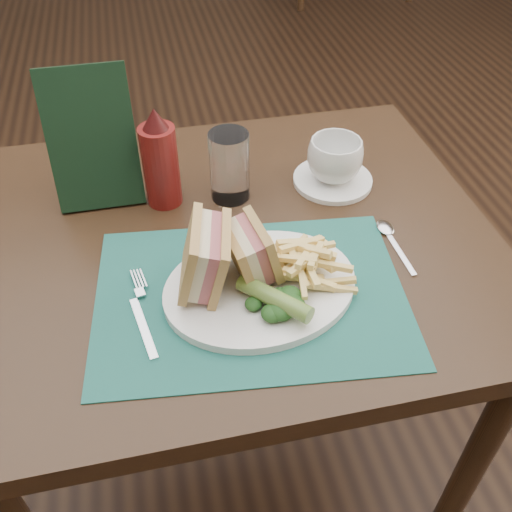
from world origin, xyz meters
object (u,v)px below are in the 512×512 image
at_px(saucer, 333,180).
at_px(drinking_glass, 229,166).
at_px(table_main, 236,366).
at_px(placemat, 251,295).
at_px(ketchup_bottle, 160,158).
at_px(plate, 260,287).
at_px(sandwich_half_a, 190,257).
at_px(coffee_cup, 335,160).
at_px(check_presenter, 92,139).
at_px(sandwich_half_b, 238,254).

distance_m(saucer, drinking_glass, 0.21).
height_order(table_main, placemat, placemat).
xyz_separation_m(placemat, saucer, (0.21, 0.26, 0.00)).
bearing_deg(ketchup_bottle, placemat, -68.93).
height_order(plate, sandwich_half_a, sandwich_half_a).
height_order(plate, drinking_glass, drinking_glass).
bearing_deg(plate, drinking_glass, 80.09).
height_order(placemat, drinking_glass, drinking_glass).
bearing_deg(coffee_cup, plate, -128.15).
bearing_deg(sandwich_half_a, check_presenter, 125.78).
bearing_deg(coffee_cup, table_main, -153.19).
relative_size(saucer, drinking_glass, 1.15).
distance_m(plate, coffee_cup, 0.32).
distance_m(placemat, ketchup_bottle, 0.30).
bearing_deg(table_main, check_presenter, 142.70).
relative_size(sandwich_half_a, drinking_glass, 0.87).
bearing_deg(ketchup_bottle, saucer, -1.76).
xyz_separation_m(saucer, coffee_cup, (0.00, 0.00, 0.05)).
height_order(saucer, ketchup_bottle, ketchup_bottle).
distance_m(sandwich_half_a, sandwich_half_b, 0.07).
height_order(plate, saucer, plate).
bearing_deg(sandwich_half_a, plate, -0.85).
bearing_deg(placemat, sandwich_half_a, 162.00).
distance_m(sandwich_half_b, check_presenter, 0.35).
xyz_separation_m(coffee_cup, ketchup_bottle, (-0.32, 0.01, 0.04)).
height_order(table_main, saucer, saucer).
bearing_deg(plate, placemat, -169.44).
height_order(plate, check_presenter, check_presenter).
xyz_separation_m(drinking_glass, ketchup_bottle, (-0.12, 0.01, 0.03)).
distance_m(placemat, sandwich_half_a, 0.11).
height_order(coffee_cup, check_presenter, check_presenter).
bearing_deg(saucer, ketchup_bottle, 178.24).
relative_size(plate, sandwich_half_b, 3.18).
bearing_deg(drinking_glass, check_presenter, 167.47).
relative_size(placemat, ketchup_bottle, 2.53).
bearing_deg(check_presenter, plate, -52.96).
xyz_separation_m(sandwich_half_a, drinking_glass, (0.10, 0.23, -0.01)).
relative_size(placemat, check_presenter, 1.92).
distance_m(sandwich_half_b, ketchup_bottle, 0.26).
xyz_separation_m(table_main, coffee_cup, (0.22, 0.11, 0.43)).
height_order(table_main, coffee_cup, coffee_cup).
bearing_deg(ketchup_bottle, check_presenter, 159.79).
bearing_deg(ketchup_bottle, sandwich_half_b, -69.63).
bearing_deg(table_main, placemat, -88.88).
height_order(table_main, ketchup_bottle, ketchup_bottle).
xyz_separation_m(placemat, check_presenter, (-0.21, 0.31, 0.12)).
bearing_deg(drinking_glass, saucer, 0.23).
xyz_separation_m(placemat, sandwich_half_b, (-0.01, 0.03, 0.06)).
bearing_deg(table_main, coffee_cup, 26.81).
bearing_deg(ketchup_bottle, coffee_cup, -1.76).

